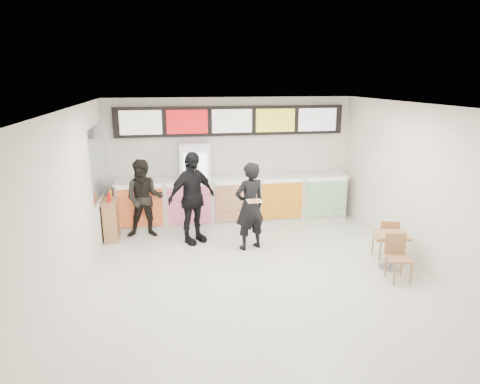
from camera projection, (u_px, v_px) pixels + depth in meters
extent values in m
plane|color=beige|center=(262.00, 278.00, 7.57)|extent=(7.00, 7.00, 0.00)
plane|color=white|center=(264.00, 106.00, 6.80)|extent=(7.00, 7.00, 0.00)
plane|color=silver|center=(231.00, 159.00, 10.52)|extent=(6.00, 0.00, 6.00)
plane|color=silver|center=(76.00, 206.00, 6.69)|extent=(0.00, 7.00, 7.00)
plane|color=silver|center=(426.00, 189.00, 7.68)|extent=(0.00, 7.00, 7.00)
cube|color=silver|center=(234.00, 201.00, 10.38)|extent=(5.50, 0.70, 1.10)
cube|color=silver|center=(234.00, 178.00, 10.23)|extent=(5.56, 0.76, 0.04)
cube|color=red|center=(141.00, 208.00, 9.64)|extent=(0.99, 0.02, 0.90)
cube|color=#E031A1|center=(189.00, 205.00, 9.82)|extent=(0.99, 0.02, 0.90)
cube|color=brown|center=(237.00, 203.00, 10.00)|extent=(0.99, 0.02, 0.90)
cube|color=gold|center=(282.00, 201.00, 10.19)|extent=(0.99, 0.02, 0.90)
cube|color=green|center=(326.00, 199.00, 10.37)|extent=(0.99, 0.02, 0.90)
cube|color=black|center=(232.00, 121.00, 10.20)|extent=(5.50, 0.12, 0.70)
cube|color=white|center=(141.00, 123.00, 9.78)|extent=(0.95, 0.02, 0.55)
cube|color=red|center=(187.00, 122.00, 9.96)|extent=(0.95, 0.02, 0.55)
cube|color=white|center=(232.00, 121.00, 10.13)|extent=(0.95, 0.02, 0.55)
cube|color=yellow|center=(275.00, 120.00, 10.31)|extent=(0.95, 0.02, 0.55)
cube|color=white|center=(317.00, 120.00, 10.48)|extent=(0.95, 0.02, 0.55)
cube|color=white|center=(195.00, 184.00, 10.13)|extent=(0.70, 0.65, 2.00)
cube|color=white|center=(196.00, 186.00, 9.79)|extent=(0.54, 0.02, 1.50)
cylinder|color=#167E2D|center=(187.00, 211.00, 9.95)|extent=(0.07, 0.07, 0.22)
cylinder|color=orange|center=(194.00, 210.00, 9.97)|extent=(0.07, 0.07, 0.22)
cylinder|color=red|center=(199.00, 210.00, 10.00)|extent=(0.07, 0.07, 0.22)
cylinder|color=blue|center=(205.00, 210.00, 10.02)|extent=(0.07, 0.07, 0.22)
cylinder|color=orange|center=(187.00, 195.00, 9.85)|extent=(0.07, 0.07, 0.22)
cylinder|color=red|center=(193.00, 195.00, 9.88)|extent=(0.07, 0.07, 0.22)
cylinder|color=blue|center=(199.00, 194.00, 9.90)|extent=(0.07, 0.07, 0.22)
cylinder|color=#167E2D|center=(205.00, 194.00, 9.92)|extent=(0.07, 0.07, 0.22)
cylinder|color=red|center=(186.00, 179.00, 9.75)|extent=(0.07, 0.07, 0.22)
cylinder|color=blue|center=(193.00, 179.00, 9.78)|extent=(0.07, 0.07, 0.22)
cylinder|color=#167E2D|center=(199.00, 178.00, 9.80)|extent=(0.07, 0.07, 0.22)
cylinder|color=orange|center=(205.00, 178.00, 9.82)|extent=(0.07, 0.07, 0.22)
cylinder|color=blue|center=(186.00, 162.00, 9.66)|extent=(0.07, 0.07, 0.22)
cylinder|color=#167E2D|center=(192.00, 162.00, 9.68)|extent=(0.07, 0.07, 0.22)
cylinder|color=orange|center=(198.00, 162.00, 9.70)|extent=(0.07, 0.07, 0.22)
cylinder|color=red|center=(204.00, 162.00, 9.73)|extent=(0.07, 0.07, 0.22)
cube|color=#B2B7BF|center=(98.00, 161.00, 8.96)|extent=(0.01, 2.00, 1.50)
imported|color=black|center=(250.00, 206.00, 8.69)|extent=(0.77, 0.63, 1.82)
imported|color=black|center=(144.00, 199.00, 9.38)|extent=(0.90, 0.73, 1.75)
imported|color=black|center=(192.00, 198.00, 9.01)|extent=(1.23, 1.02, 1.97)
cube|color=beige|center=(254.00, 201.00, 8.20)|extent=(0.28, 0.28, 0.01)
cone|color=#CC7233|center=(254.00, 201.00, 8.20)|extent=(0.36, 0.36, 0.02)
cube|color=#A3764A|center=(393.00, 235.00, 7.81)|extent=(0.66, 0.66, 0.04)
cylinder|color=gray|center=(391.00, 252.00, 7.90)|extent=(0.07, 0.07, 0.65)
cylinder|color=gray|center=(389.00, 267.00, 7.98)|extent=(0.40, 0.40, 0.03)
cube|color=#A3764A|center=(399.00, 259.00, 7.40)|extent=(0.46, 0.46, 0.04)
cube|color=#A3764A|center=(395.00, 244.00, 7.51)|extent=(0.36, 0.11, 0.38)
cube|color=#A3764A|center=(384.00, 238.00, 8.36)|extent=(0.46, 0.46, 0.04)
cube|color=#A3764A|center=(390.00, 231.00, 8.14)|extent=(0.36, 0.11, 0.38)
cube|color=#A3764A|center=(112.00, 220.00, 9.37)|extent=(0.28, 0.75, 0.84)
cube|color=#A3764A|center=(110.00, 201.00, 9.26)|extent=(0.32, 0.78, 0.04)
cylinder|color=red|center=(109.00, 199.00, 9.04)|extent=(0.06, 0.06, 0.17)
cylinder|color=red|center=(109.00, 197.00, 9.19)|extent=(0.06, 0.06, 0.17)
cylinder|color=yellow|center=(110.00, 195.00, 9.34)|extent=(0.06, 0.06, 0.17)
cylinder|color=brown|center=(111.00, 193.00, 9.48)|extent=(0.06, 0.06, 0.17)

